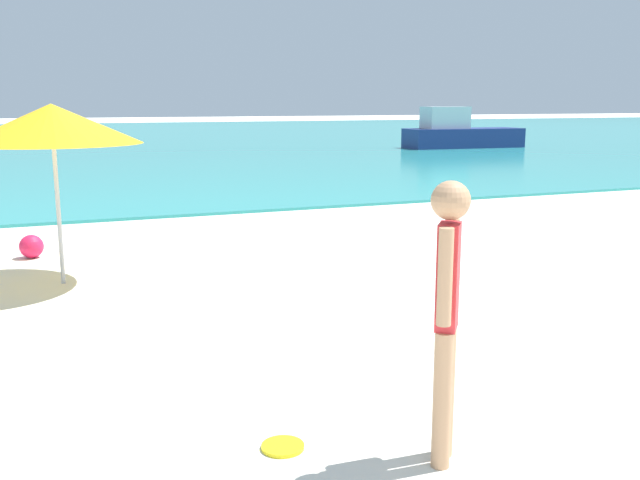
{
  "coord_description": "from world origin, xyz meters",
  "views": [
    {
      "loc": [
        -2.38,
        0.26,
        2.15
      ],
      "look_at": [
        -0.06,
        5.99,
        0.93
      ],
      "focal_mm": 39.61,
      "sensor_mm": 36.0,
      "label": 1
    }
  ],
  "objects_px": {
    "person_standing": "(447,307)",
    "beach_umbrella": "(52,124)",
    "beach_ball": "(31,246)",
    "frisbee": "(283,447)",
    "boat_near": "(459,134)"
  },
  "relations": [
    {
      "from": "person_standing",
      "to": "beach_umbrella",
      "type": "height_order",
      "value": "beach_umbrella"
    },
    {
      "from": "beach_umbrella",
      "to": "person_standing",
      "type": "bearing_deg",
      "value": -70.08
    },
    {
      "from": "beach_ball",
      "to": "frisbee",
      "type": "bearing_deg",
      "value": -77.49
    },
    {
      "from": "person_standing",
      "to": "boat_near",
      "type": "xyz_separation_m",
      "value": [
        15.98,
        24.47,
        -0.27
      ]
    },
    {
      "from": "beach_ball",
      "to": "beach_umbrella",
      "type": "bearing_deg",
      "value": -78.12
    },
    {
      "from": "boat_near",
      "to": "person_standing",
      "type": "bearing_deg",
      "value": -120.1
    },
    {
      "from": "person_standing",
      "to": "beach_umbrella",
      "type": "xyz_separation_m",
      "value": [
        -1.95,
        5.39,
        0.92
      ]
    },
    {
      "from": "person_standing",
      "to": "boat_near",
      "type": "relative_size",
      "value": 0.31
    },
    {
      "from": "frisbee",
      "to": "boat_near",
      "type": "distance_m",
      "value": 29.3
    },
    {
      "from": "person_standing",
      "to": "boat_near",
      "type": "distance_m",
      "value": 29.23
    },
    {
      "from": "person_standing",
      "to": "beach_ball",
      "type": "xyz_separation_m",
      "value": [
        -2.3,
        7.03,
        -0.81
      ]
    },
    {
      "from": "person_standing",
      "to": "boat_near",
      "type": "bearing_deg",
      "value": -174.61
    },
    {
      "from": "frisbee",
      "to": "beach_umbrella",
      "type": "bearing_deg",
      "value": 102.72
    },
    {
      "from": "person_standing",
      "to": "frisbee",
      "type": "bearing_deg",
      "value": -82.01
    },
    {
      "from": "person_standing",
      "to": "beach_umbrella",
      "type": "bearing_deg",
      "value": -121.53
    }
  ]
}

